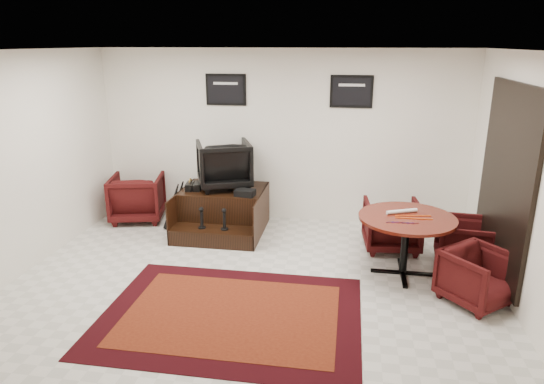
{
  "coord_description": "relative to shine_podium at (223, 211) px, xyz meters",
  "views": [
    {
      "loc": [
        1.1,
        -5.24,
        2.88
      ],
      "look_at": [
        0.11,
        0.9,
        0.95
      ],
      "focal_mm": 32.0,
      "sensor_mm": 36.0,
      "label": 1
    }
  ],
  "objects": [
    {
      "name": "area_rug",
      "position": [
        0.73,
        -2.47,
        -0.3
      ],
      "size": [
        2.83,
        2.12,
        0.01
      ],
      "color": "black",
      "rests_on": "ground"
    },
    {
      "name": "ground",
      "position": [
        0.82,
        -1.8,
        -0.31
      ],
      "size": [
        6.0,
        6.0,
        0.0
      ],
      "primitive_type": "plane",
      "color": "silver",
      "rests_on": "ground"
    },
    {
      "name": "shine_podium",
      "position": [
        0.0,
        0.0,
        0.0
      ],
      "size": [
        1.3,
        1.34,
        0.67
      ],
      "color": "black",
      "rests_on": "ground"
    },
    {
      "name": "paper_roll",
      "position": [
        2.63,
        -1.02,
        0.51
      ],
      "size": [
        0.4,
        0.21,
        0.05
      ],
      "primitive_type": "cylinder",
      "rotation": [
        0.0,
        1.57,
        0.41
      ],
      "color": "silver",
      "rests_on": "meeting_table"
    },
    {
      "name": "shoes_pair",
      "position": [
        -0.45,
        -0.06,
        0.41
      ],
      "size": [
        0.27,
        0.32,
        0.11
      ],
      "color": "black",
      "rests_on": "shine_podium"
    },
    {
      "name": "table_chair_back",
      "position": [
        2.59,
        -0.32,
        0.08
      ],
      "size": [
        0.82,
        0.78,
        0.79
      ],
      "primitive_type": "imported",
      "rotation": [
        0.0,
        0.0,
        3.23
      ],
      "color": "black",
      "rests_on": "ground"
    },
    {
      "name": "umbrella_hooked",
      "position": [
        -0.76,
        0.01,
        0.09
      ],
      "size": [
        0.3,
        0.11,
        0.81
      ],
      "primitive_type": null,
      "color": "black",
      "rests_on": "ground"
    },
    {
      "name": "armchair_side",
      "position": [
        -1.54,
        0.24,
        0.12
      ],
      "size": [
        0.98,
        0.94,
        0.85
      ],
      "primitive_type": "imported",
      "rotation": [
        0.0,
        0.0,
        3.37
      ],
      "color": "black",
      "rests_on": "ground"
    },
    {
      "name": "table_clutter",
      "position": [
        2.73,
        -1.21,
        0.49
      ],
      "size": [
        0.57,
        0.33,
        0.01
      ],
      "color": "#DF4B0C",
      "rests_on": "meeting_table"
    },
    {
      "name": "polish_kit",
      "position": [
        0.42,
        -0.25,
        0.41
      ],
      "size": [
        0.31,
        0.24,
        0.1
      ],
      "primitive_type": "cube",
      "rotation": [
        0.0,
        0.0,
        -0.17
      ],
      "color": "black",
      "rests_on": "shine_podium"
    },
    {
      "name": "table_chair_corner",
      "position": [
        3.45,
        -1.75,
        0.04
      ],
      "size": [
        0.94,
        0.93,
        0.71
      ],
      "primitive_type": "imported",
      "rotation": [
        0.0,
        0.0,
        0.71
      ],
      "color": "black",
      "rests_on": "ground"
    },
    {
      "name": "meeting_table",
      "position": [
        2.69,
        -1.14,
        0.39
      ],
      "size": [
        1.21,
        1.21,
        0.79
      ],
      "color": "#450F09",
      "rests_on": "ground"
    },
    {
      "name": "table_chair_window",
      "position": [
        3.51,
        -0.74,
        0.05
      ],
      "size": [
        0.71,
        0.75,
        0.72
      ],
      "primitive_type": "imported",
      "rotation": [
        0.0,
        0.0,
        1.48
      ],
      "color": "black",
      "rests_on": "ground"
    },
    {
      "name": "umbrella_black",
      "position": [
        -0.79,
        -0.13,
        0.09
      ],
      "size": [
        0.3,
        0.11,
        0.8
      ],
      "primitive_type": null,
      "color": "black",
      "rests_on": "ground"
    },
    {
      "name": "shine_chair",
      "position": [
        0.0,
        0.14,
        0.77
      ],
      "size": [
        1.02,
        0.99,
        0.82
      ],
      "primitive_type": "imported",
      "rotation": [
        0.0,
        0.0,
        3.52
      ],
      "color": "black",
      "rests_on": "shine_podium"
    },
    {
      "name": "room_shell",
      "position": [
        1.23,
        -1.68,
        1.48
      ],
      "size": [
        6.02,
        5.02,
        2.81
      ],
      "color": "white",
      "rests_on": "ground"
    }
  ]
}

